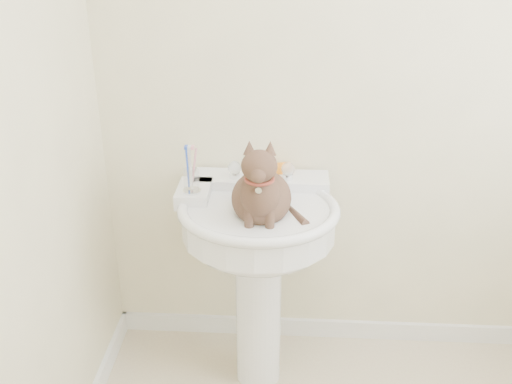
# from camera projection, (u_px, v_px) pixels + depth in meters

# --- Properties ---
(wall_back) EXTENTS (2.20, 0.00, 2.50)m
(wall_back) POSITION_uv_depth(u_px,v_px,m) (374.00, 79.00, 2.32)
(wall_back) COLOR beige
(wall_back) RESTS_ON ground
(baseboard_back) EXTENTS (2.20, 0.02, 0.09)m
(baseboard_back) POSITION_uv_depth(u_px,v_px,m) (352.00, 329.00, 2.83)
(baseboard_back) COLOR white
(baseboard_back) RESTS_ON floor
(pedestal_sink) EXTENTS (0.63, 0.62, 0.87)m
(pedestal_sink) POSITION_uv_depth(u_px,v_px,m) (258.00, 241.00, 2.33)
(pedestal_sink) COLOR white
(pedestal_sink) RESTS_ON floor
(faucet) EXTENTS (0.28, 0.12, 0.14)m
(faucet) POSITION_uv_depth(u_px,v_px,m) (261.00, 171.00, 2.36)
(faucet) COLOR silver
(faucet) RESTS_ON pedestal_sink
(soap_bar) EXTENTS (0.10, 0.07, 0.03)m
(soap_bar) POSITION_uv_depth(u_px,v_px,m) (280.00, 168.00, 2.45)
(soap_bar) COLOR orange
(soap_bar) RESTS_ON pedestal_sink
(toothbrush_cup) EXTENTS (0.07, 0.07, 0.18)m
(toothbrush_cup) POSITION_uv_depth(u_px,v_px,m) (191.00, 180.00, 2.27)
(toothbrush_cup) COLOR silver
(toothbrush_cup) RESTS_ON pedestal_sink
(cat) EXTENTS (0.24, 0.30, 0.45)m
(cat) POSITION_uv_depth(u_px,v_px,m) (261.00, 194.00, 2.16)
(cat) COLOR brown
(cat) RESTS_ON pedestal_sink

